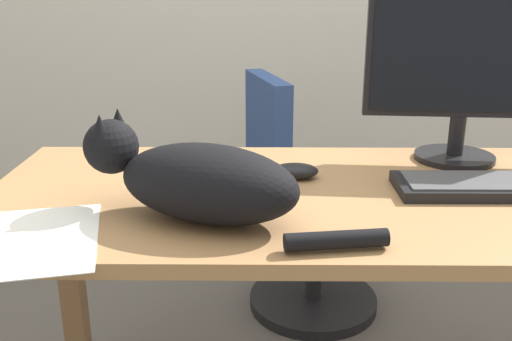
# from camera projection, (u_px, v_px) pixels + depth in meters

# --- Properties ---
(desk) EXTENTS (1.55, 0.68, 0.75)m
(desk) POSITION_uv_depth(u_px,v_px,m) (336.00, 236.00, 1.30)
(desk) COLOR #9E7247
(desk) RESTS_ON ground_plane
(office_chair) EXTENTS (0.50, 0.48, 0.89)m
(office_chair) POSITION_uv_depth(u_px,v_px,m) (303.00, 216.00, 2.09)
(office_chair) COLOR black
(office_chair) RESTS_ON ground_plane
(monitor) EXTENTS (0.48, 0.20, 0.41)m
(monitor) POSITION_uv_depth(u_px,v_px,m) (464.00, 72.00, 1.41)
(monitor) COLOR black
(monitor) RESTS_ON desk
(keyboard) EXTENTS (0.44, 0.15, 0.03)m
(keyboard) POSITION_uv_depth(u_px,v_px,m) (497.00, 185.00, 1.26)
(keyboard) COLOR black
(keyboard) RESTS_ON desk
(cat) EXTENTS (0.57, 0.31, 0.20)m
(cat) POSITION_uv_depth(u_px,v_px,m) (197.00, 179.00, 1.10)
(cat) COLOR black
(cat) RESTS_ON desk
(computer_mouse) EXTENTS (0.11, 0.06, 0.04)m
(computer_mouse) POSITION_uv_depth(u_px,v_px,m) (295.00, 171.00, 1.34)
(computer_mouse) COLOR black
(computer_mouse) RESTS_ON desk
(paper_sheet) EXTENTS (0.27, 0.34, 0.00)m
(paper_sheet) POSITION_uv_depth(u_px,v_px,m) (37.00, 239.00, 1.03)
(paper_sheet) COLOR white
(paper_sheet) RESTS_ON desk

